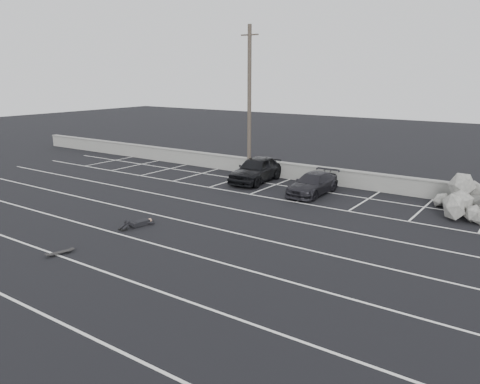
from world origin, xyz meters
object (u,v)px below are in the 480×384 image
Objects in this scene: person at (142,221)px; skateboard at (60,252)px; car_left at (256,169)px; trash_bin at (464,197)px; car_right at (313,184)px; utility_pole at (249,102)px.

skateboard is at bearing -80.90° from person.
car_left is 14.89m from skateboard.
car_left is at bearing 107.09° from skateboard.
skateboard is (-11.46, -16.50, -0.36)m from trash_bin.
skateboard is at bearing -124.79° from trash_bin.
skateboard is (-3.86, -14.02, -0.53)m from car_right.
utility_pole is at bearing 160.78° from car_right.
car_right reaches higher than trash_bin.
utility_pole reaches higher than person.
car_left is at bearing -41.60° from utility_pole.
utility_pole is (-5.81, 2.08, 4.36)m from car_right.
utility_pole is at bearing 133.75° from car_left.
trash_bin is at bearing 3.11° from car_left.
person is (-11.53, -12.15, -0.23)m from trash_bin.
person is at bearing -133.51° from trash_bin.
car_right reaches higher than skateboard.
skateboard is at bearing -92.50° from car_left.
car_right is (4.42, -0.84, -0.20)m from car_left.
utility_pole is 11.21× the size of trash_bin.
utility_pole reaches higher than car_left.
car_left is 10.54m from person.
person is (0.49, -10.51, -0.60)m from car_left.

